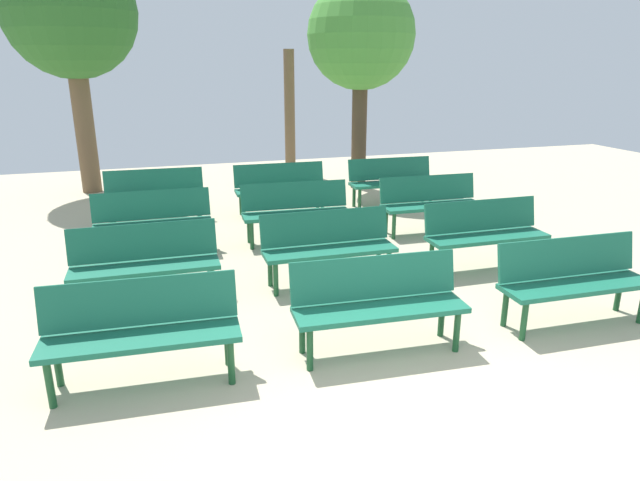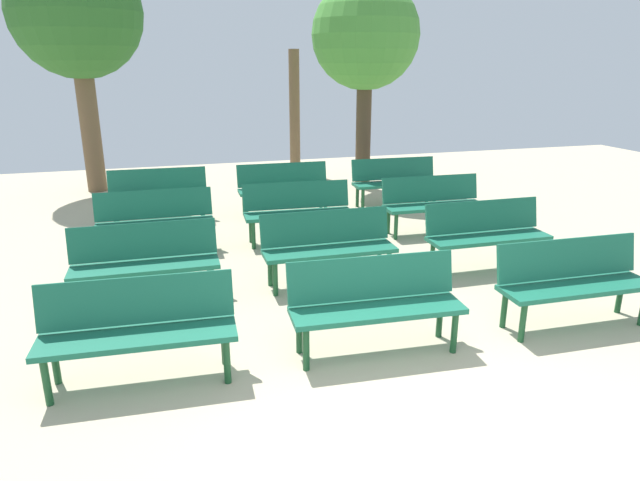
# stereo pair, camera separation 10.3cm
# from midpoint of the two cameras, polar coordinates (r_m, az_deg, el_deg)

# --- Properties ---
(ground_plane) EXTENTS (24.00, 24.00, 0.00)m
(ground_plane) POSITION_cam_midpoint_polar(r_m,az_deg,el_deg) (4.23, 13.46, -20.63)
(ground_plane) COLOR #BCAD8E
(bench_r0_c0) EXTENTS (1.62, 0.57, 0.87)m
(bench_r0_c0) POSITION_cam_midpoint_polar(r_m,az_deg,el_deg) (4.92, -18.35, -8.31)
(bench_r0_c0) COLOR #19664C
(bench_r0_c0) RESTS_ON ground_plane
(bench_r0_c1) EXTENTS (1.63, 0.57, 0.87)m
(bench_r0_c1) POSITION_cam_midpoint_polar(r_m,az_deg,el_deg) (5.20, 5.37, -5.97)
(bench_r0_c1) COLOR #19664C
(bench_r0_c1) RESTS_ON ground_plane
(bench_r0_c2) EXTENTS (1.61, 0.53, 0.87)m
(bench_r0_c2) POSITION_cam_midpoint_polar(r_m,az_deg,el_deg) (6.24, 24.00, -3.35)
(bench_r0_c2) COLOR #19664C
(bench_r0_c2) RESTS_ON ground_plane
(bench_r1_c0) EXTENTS (1.61, 0.50, 0.87)m
(bench_r1_c0) POSITION_cam_midpoint_polar(r_m,az_deg,el_deg) (6.48, -17.88, -1.85)
(bench_r1_c0) COLOR #19664C
(bench_r1_c0) RESTS_ON ground_plane
(bench_r1_c1) EXTENTS (1.61, 0.50, 0.87)m
(bench_r1_c1) POSITION_cam_midpoint_polar(r_m,az_deg,el_deg) (6.72, 0.38, -0.26)
(bench_r1_c1) COLOR #19664C
(bench_r1_c1) RESTS_ON ground_plane
(bench_r1_c2) EXTENTS (1.61, 0.50, 0.87)m
(bench_r1_c2) POSITION_cam_midpoint_polar(r_m,az_deg,el_deg) (7.52, 16.10, 1.02)
(bench_r1_c2) COLOR #19664C
(bench_r1_c2) RESTS_ON ground_plane
(bench_r2_c0) EXTENTS (1.61, 0.50, 0.87)m
(bench_r2_c0) POSITION_cam_midpoint_polar(r_m,az_deg,el_deg) (8.11, -17.06, 2.14)
(bench_r2_c0) COLOR #19664C
(bench_r2_c0) RESTS_ON ground_plane
(bench_r2_c1) EXTENTS (1.62, 0.57, 0.87)m
(bench_r2_c1) POSITION_cam_midpoint_polar(r_m,az_deg,el_deg) (8.31, -2.82, 3.30)
(bench_r2_c1) COLOR #19664C
(bench_r2_c1) RESTS_ON ground_plane
(bench_r2_c2) EXTENTS (1.62, 0.54, 0.87)m
(bench_r2_c2) POSITION_cam_midpoint_polar(r_m,az_deg,el_deg) (8.95, 10.88, 4.05)
(bench_r2_c2) COLOR #19664C
(bench_r2_c2) RESTS_ON ground_plane
(bench_r3_c0) EXTENTS (1.62, 0.54, 0.87)m
(bench_r3_c0) POSITION_cam_midpoint_polar(r_m,az_deg,el_deg) (9.74, -16.81, 4.72)
(bench_r3_c0) COLOR #19664C
(bench_r3_c0) RESTS_ON ground_plane
(bench_r3_c1) EXTENTS (1.61, 0.53, 0.87)m
(bench_r3_c1) POSITION_cam_midpoint_polar(r_m,az_deg,el_deg) (9.89, -4.34, 5.64)
(bench_r3_c1) COLOR #19664C
(bench_r3_c1) RESTS_ON ground_plane
(bench_r3_c2) EXTENTS (1.62, 0.54, 0.87)m
(bench_r3_c2) POSITION_cam_midpoint_polar(r_m,az_deg,el_deg) (10.49, 7.04, 6.27)
(bench_r3_c2) COLOR #19664C
(bench_r3_c2) RESTS_ON ground_plane
(tree_0) EXTENTS (2.14, 2.14, 4.16)m
(tree_0) POSITION_cam_midpoint_polar(r_m,az_deg,el_deg) (11.79, 3.95, 20.04)
(tree_0) COLOR #4C3A28
(tree_0) RESTS_ON ground_plane
(tree_1) EXTENTS (2.49, 2.49, 4.72)m
(tree_1) POSITION_cam_midpoint_polar(r_m,az_deg,el_deg) (12.35, -24.39, 20.28)
(tree_1) COLOR brown
(tree_1) RESTS_ON ground_plane
(tree_2) EXTENTS (0.25, 0.25, 2.85)m
(tree_2) POSITION_cam_midpoint_polar(r_m,az_deg,el_deg) (13.61, -3.34, 12.95)
(tree_2) COLOR brown
(tree_2) RESTS_ON ground_plane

